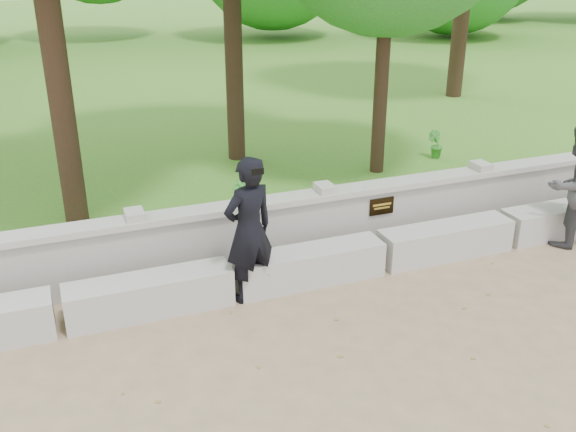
{
  "coord_description": "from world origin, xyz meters",
  "views": [
    {
      "loc": [
        -3.85,
        -4.65,
        3.95
      ],
      "look_at": [
        -1.28,
        1.94,
        0.93
      ],
      "focal_mm": 40.0,
      "sensor_mm": 36.0,
      "label": 1
    }
  ],
  "objects": [
    {
      "name": "concrete_bench",
      "position": [
        0.0,
        1.9,
        0.22
      ],
      "size": [
        11.9,
        0.45,
        0.45
      ],
      "color": "#A7A59E",
      "rests_on": "ground"
    },
    {
      "name": "man_main",
      "position": [
        -1.83,
        1.79,
        0.89
      ],
      "size": [
        0.74,
        0.68,
        1.78
      ],
      "color": "black",
      "rests_on": "ground"
    },
    {
      "name": "lawn",
      "position": [
        0.0,
        14.0,
        0.12
      ],
      "size": [
        40.0,
        22.0,
        0.25
      ],
      "primitive_type": "cube",
      "color": "#396C1F",
      "rests_on": "ground"
    },
    {
      "name": "visitor_left",
      "position": [
        2.81,
        1.6,
        0.87
      ],
      "size": [
        0.86,
        0.68,
        1.75
      ],
      "color": "#3F4044",
      "rests_on": "ground"
    },
    {
      "name": "ground",
      "position": [
        0.0,
        0.0,
        0.0
      ],
      "size": [
        80.0,
        80.0,
        0.0
      ],
      "primitive_type": "plane",
      "color": "#987B5D",
      "rests_on": "ground"
    },
    {
      "name": "parapet_wall",
      "position": [
        0.0,
        2.6,
        0.46
      ],
      "size": [
        12.5,
        0.35,
        0.9
      ],
      "color": "#9D9B95",
      "rests_on": "ground"
    },
    {
      "name": "shrub_b",
      "position": [
        2.85,
        5.01,
        0.51
      ],
      "size": [
        0.35,
        0.36,
        0.51
      ],
      "primitive_type": "imported",
      "rotation": [
        0.0,
        0.0,
        2.19
      ],
      "color": "#36852D",
      "rests_on": "lawn"
    },
    {
      "name": "shrub_d",
      "position": [
        -1.31,
        3.74,
        0.51
      ],
      "size": [
        0.38,
        0.38,
        0.51
      ],
      "primitive_type": "imported",
      "rotation": [
        0.0,
        0.0,
        5.59
      ],
      "color": "#36852D",
      "rests_on": "lawn"
    }
  ]
}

